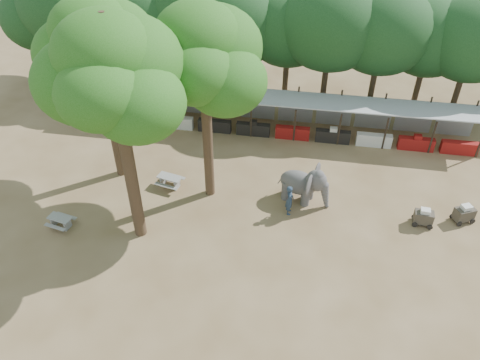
% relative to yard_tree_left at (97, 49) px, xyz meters
% --- Properties ---
extents(ground, '(100.00, 100.00, 0.00)m').
position_rel_yard_tree_left_xyz_m(ground, '(9.13, -7.19, -8.20)').
color(ground, brown).
rests_on(ground, ground).
extents(vendor_stalls, '(28.00, 2.99, 2.80)m').
position_rel_yard_tree_left_xyz_m(vendor_stalls, '(9.13, 6.65, -7.02)').
color(vendor_stalls, '#9D9FA4').
rests_on(vendor_stalls, ground).
extents(yard_tree_left, '(7.10, 6.90, 11.02)m').
position_rel_yard_tree_left_xyz_m(yard_tree_left, '(0.00, 0.00, 0.00)').
color(yard_tree_left, '#332316').
rests_on(yard_tree_left, ground).
extents(yard_tree_center, '(7.10, 6.90, 12.04)m').
position_rel_yard_tree_left_xyz_m(yard_tree_center, '(3.00, -5.00, 1.01)').
color(yard_tree_center, '#332316').
rests_on(yard_tree_center, ground).
extents(yard_tree_back, '(7.10, 6.90, 11.36)m').
position_rel_yard_tree_left_xyz_m(yard_tree_back, '(6.00, -1.00, 0.34)').
color(yard_tree_back, '#332316').
rests_on(yard_tree_back, ground).
extents(backdrop_trees, '(46.46, 5.95, 8.33)m').
position_rel_yard_tree_left_xyz_m(backdrop_trees, '(9.13, 11.81, -2.69)').
color(backdrop_trees, '#332316').
rests_on(backdrop_trees, ground).
extents(elephant, '(3.23, 2.38, 2.40)m').
position_rel_yard_tree_left_xyz_m(elephant, '(11.71, -0.91, -7.00)').
color(elephant, '#454243').
rests_on(elephant, ground).
extents(handler, '(0.49, 0.70, 1.90)m').
position_rel_yard_tree_left_xyz_m(handler, '(10.98, -2.20, -7.25)').
color(handler, '#26384C').
rests_on(handler, ground).
extents(picnic_table_near, '(1.54, 1.43, 0.66)m').
position_rel_yard_tree_left_xyz_m(picnic_table_near, '(-1.37, -5.46, -7.77)').
color(picnic_table_near, gray).
rests_on(picnic_table_near, ground).
extents(picnic_table_far, '(1.73, 1.62, 0.74)m').
position_rel_yard_tree_left_xyz_m(picnic_table_far, '(3.58, -0.99, -7.72)').
color(picnic_table_far, gray).
rests_on(picnic_table_far, ground).
extents(cart_front, '(1.17, 0.81, 1.09)m').
position_rel_yard_tree_left_xyz_m(cart_front, '(18.40, -1.91, -7.66)').
color(cart_front, '#332C24').
rests_on(cart_front, ground).
extents(cart_back, '(1.37, 1.17, 1.13)m').
position_rel_yard_tree_left_xyz_m(cart_back, '(20.67, -1.25, -7.64)').
color(cart_back, '#332C24').
rests_on(cart_back, ground).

